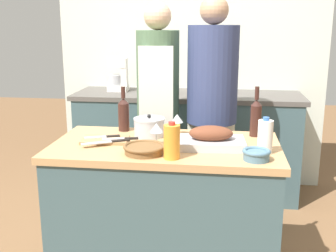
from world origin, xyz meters
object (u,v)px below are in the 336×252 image
at_px(wicker_basket, 144,149).
at_px(stock_pot, 149,127).
at_px(wine_glass_left, 177,119).
at_px(person_cook_guest, 212,105).
at_px(condiment_bottle_tall, 209,84).
at_px(person_cook_aproned, 158,106).
at_px(cutting_board, 105,140).
at_px(knife_bread, 122,139).
at_px(knife_paring, 103,137).
at_px(juice_jug, 172,142).
at_px(condiment_bottle_short, 215,87).
at_px(wine_bottle_green, 124,113).
at_px(mixing_bowl, 256,154).
at_px(milk_jug, 265,137).
at_px(wine_bottle_dark, 256,117).
at_px(wine_glass_right, 157,129).
at_px(knife_chef, 108,142).
at_px(stand_mixer, 118,78).
at_px(condiment_bottle_extra, 192,87).
at_px(roasting_pan, 211,139).

height_order(wicker_basket, stock_pot, stock_pot).
bearing_deg(stock_pot, wine_glass_left, 19.37).
bearing_deg(stock_pot, person_cook_guest, 59.32).
height_order(condiment_bottle_tall, person_cook_aproned, person_cook_aproned).
height_order(wicker_basket, wine_glass_left, wine_glass_left).
distance_m(cutting_board, knife_bread, 0.10).
distance_m(knife_paring, person_cook_aproned, 0.76).
relative_size(juice_jug, condiment_bottle_short, 1.26).
xyz_separation_m(stock_pot, wine_bottle_green, (-0.18, 0.11, 0.06)).
height_order(condiment_bottle_tall, condiment_bottle_short, condiment_bottle_tall).
relative_size(cutting_board, condiment_bottle_tall, 1.68).
bearing_deg(mixing_bowl, condiment_bottle_tall, 99.95).
height_order(milk_jug, person_cook_guest, person_cook_guest).
distance_m(mixing_bowl, wine_bottle_dark, 0.48).
xyz_separation_m(wine_glass_left, person_cook_aproned, (-0.21, 0.55, -0.03)).
bearing_deg(person_cook_aproned, knife_paring, -109.43).
bearing_deg(wine_glass_right, knife_chef, -171.16).
height_order(wine_bottle_dark, condiment_bottle_short, wine_bottle_dark).
relative_size(wine_glass_right, person_cook_guest, 0.07).
xyz_separation_m(milk_jug, wine_glass_left, (-0.51, 0.32, 0.01)).
relative_size(wine_glass_right, knife_chef, 0.50).
distance_m(juice_jug, person_cook_guest, 1.04).
bearing_deg(wine_glass_right, wine_bottle_green, 131.12).
distance_m(stand_mixer, condiment_bottle_short, 0.90).
xyz_separation_m(cutting_board, mixing_bowl, (0.85, -0.24, 0.02)).
distance_m(wine_glass_left, condiment_bottle_tall, 1.32).
bearing_deg(wine_glass_left, milk_jug, -32.00).
height_order(wine_glass_left, knife_bread, wine_glass_left).
relative_size(juice_jug, knife_paring, 0.95).
distance_m(condiment_bottle_extra, person_cook_guest, 0.70).
height_order(milk_jug, wine_bottle_dark, wine_bottle_dark).
bearing_deg(person_cook_guest, stand_mixer, 163.60).
distance_m(wine_bottle_dark, knife_chef, 0.91).
xyz_separation_m(knife_bread, person_cook_guest, (0.50, 0.76, 0.06)).
distance_m(knife_chef, knife_paring, 0.12).
height_order(roasting_pan, stock_pot, stock_pot).
distance_m(wine_bottle_green, knife_chef, 0.35).
bearing_deg(stand_mixer, milk_jug, -52.84).
xyz_separation_m(condiment_bottle_short, person_cook_guest, (-0.00, -0.60, -0.04)).
bearing_deg(wine_bottle_dark, condiment_bottle_tall, 104.57).
distance_m(mixing_bowl, wine_glass_right, 0.58).
relative_size(knife_bread, stand_mixer, 0.70).
relative_size(wine_glass_right, condiment_bottle_extra, 0.93).
xyz_separation_m(stock_pot, milk_jug, (0.67, -0.26, 0.03)).
relative_size(stock_pot, stand_mixer, 0.63).
distance_m(wicker_basket, wine_glass_right, 0.18).
height_order(wicker_basket, wine_glass_right, wine_glass_right).
distance_m(knife_bread, condiment_bottle_short, 1.45).
xyz_separation_m(juice_jug, knife_chef, (-0.39, 0.18, -0.07)).
relative_size(wicker_basket, milk_jug, 1.15).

